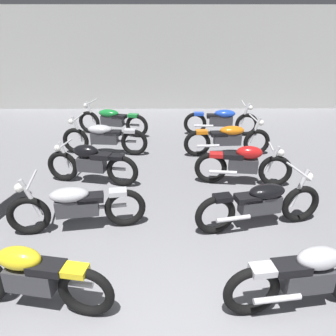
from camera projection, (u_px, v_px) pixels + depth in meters
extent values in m
cube|color=#B2B2AD|center=(166.00, 59.00, 12.04)|extent=(13.04, 0.24, 3.60)
torus|color=black|center=(86.00, 292.00, 3.72)|extent=(0.68, 0.23, 0.67)
cube|color=#38383D|center=(32.00, 278.00, 3.78)|extent=(0.61, 0.34, 0.28)
ellipsoid|color=yellow|center=(19.00, 258.00, 3.68)|extent=(0.56, 0.37, 0.26)
cube|color=black|center=(47.00, 267.00, 3.66)|extent=(0.44, 0.31, 0.10)
cube|color=yellow|center=(75.00, 270.00, 3.61)|extent=(0.31, 0.25, 0.08)
cylinder|color=silver|center=(71.00, 283.00, 3.88)|extent=(0.55, 0.17, 0.07)
torus|color=black|center=(29.00, 216.00, 5.16)|extent=(0.68, 0.21, 0.67)
torus|color=black|center=(125.00, 208.00, 5.38)|extent=(0.68, 0.21, 0.67)
cylinder|color=silver|center=(31.00, 198.00, 5.05)|extent=(0.28, 0.11, 0.66)
cube|color=#38383D|center=(77.00, 206.00, 5.23)|extent=(0.69, 0.34, 0.28)
ellipsoid|color=#B7B7BC|center=(69.00, 195.00, 5.12)|extent=(0.64, 0.41, 0.22)
cube|color=black|center=(91.00, 198.00, 5.20)|extent=(0.43, 0.30, 0.10)
cube|color=#B7B7BC|center=(118.00, 192.00, 5.24)|extent=(0.31, 0.24, 0.08)
cylinder|color=silver|center=(32.00, 180.00, 4.93)|extent=(0.14, 0.68, 0.04)
sphere|color=white|center=(19.00, 188.00, 4.95)|extent=(0.14, 0.14, 0.14)
cylinder|color=silver|center=(110.00, 206.00, 5.47)|extent=(0.55, 0.15, 0.07)
torus|color=black|center=(63.00, 166.00, 6.90)|extent=(0.68, 0.24, 0.67)
torus|color=black|center=(122.00, 171.00, 6.68)|extent=(0.68, 0.24, 0.67)
cylinder|color=silver|center=(65.00, 155.00, 6.78)|extent=(0.25, 0.12, 0.56)
cube|color=#38383D|center=(92.00, 164.00, 6.75)|extent=(0.61, 0.35, 0.28)
ellipsoid|color=black|center=(86.00, 151.00, 6.65)|extent=(0.56, 0.38, 0.26)
cube|color=black|center=(101.00, 156.00, 6.63)|extent=(0.44, 0.31, 0.10)
cube|color=black|center=(117.00, 157.00, 6.57)|extent=(0.31, 0.25, 0.08)
cylinder|color=silver|center=(66.00, 143.00, 6.66)|extent=(0.13, 0.48, 0.04)
sphere|color=white|center=(58.00, 148.00, 6.74)|extent=(0.14, 0.14, 0.14)
cylinder|color=silver|center=(113.00, 168.00, 6.85)|extent=(0.55, 0.18, 0.07)
torus|color=black|center=(76.00, 141.00, 8.34)|extent=(0.68, 0.17, 0.67)
torus|color=black|center=(134.00, 142.00, 8.22)|extent=(0.68, 0.17, 0.67)
cylinder|color=silver|center=(77.00, 129.00, 8.21)|extent=(0.28, 0.10, 0.66)
cube|color=#38383D|center=(105.00, 138.00, 8.24)|extent=(0.68, 0.30, 0.28)
ellipsoid|color=#B7B7BC|center=(100.00, 129.00, 8.16)|extent=(0.63, 0.38, 0.22)
cube|color=black|center=(113.00, 133.00, 8.17)|extent=(0.42, 0.28, 0.10)
cube|color=#B7B7BC|center=(130.00, 131.00, 8.11)|extent=(0.30, 0.23, 0.08)
cylinder|color=silver|center=(78.00, 117.00, 8.08)|extent=(0.10, 0.68, 0.04)
sphere|color=white|center=(71.00, 122.00, 8.14)|extent=(0.14, 0.14, 0.14)
cylinder|color=silver|center=(126.00, 141.00, 8.37)|extent=(0.55, 0.12, 0.07)
torus|color=black|center=(89.00, 122.00, 9.84)|extent=(0.68, 0.28, 0.67)
torus|color=black|center=(137.00, 126.00, 9.50)|extent=(0.68, 0.28, 0.67)
cylinder|color=silver|center=(91.00, 112.00, 9.69)|extent=(0.28, 0.14, 0.66)
cube|color=#38383D|center=(112.00, 121.00, 9.63)|extent=(0.70, 0.40, 0.28)
ellipsoid|color=#197F33|center=(109.00, 113.00, 9.56)|extent=(0.66, 0.46, 0.22)
cube|color=black|center=(119.00, 117.00, 9.52)|extent=(0.45, 0.33, 0.10)
cube|color=#197F33|center=(133.00, 115.00, 9.40)|extent=(0.32, 0.27, 0.08)
cylinder|color=silver|center=(92.00, 102.00, 9.55)|extent=(0.21, 0.67, 0.04)
sphere|color=white|center=(86.00, 106.00, 9.65)|extent=(0.14, 0.14, 0.14)
cylinder|color=silver|center=(130.00, 125.00, 9.68)|extent=(0.55, 0.21, 0.07)
torus|color=black|center=(251.00, 291.00, 3.73)|extent=(0.68, 0.20, 0.67)
cube|color=#38383D|center=(307.00, 278.00, 3.78)|extent=(0.60, 0.32, 0.28)
ellipsoid|color=#B7B7BC|center=(319.00, 258.00, 3.67)|extent=(0.55, 0.35, 0.26)
cube|color=black|center=(291.00, 267.00, 3.66)|extent=(0.43, 0.29, 0.10)
cube|color=#B7B7BC|center=(263.00, 270.00, 3.62)|extent=(0.30, 0.24, 0.08)
cylinder|color=silver|center=(277.00, 299.00, 3.65)|extent=(0.55, 0.15, 0.07)
torus|color=black|center=(300.00, 204.00, 5.49)|extent=(0.68, 0.25, 0.67)
torus|color=black|center=(215.00, 215.00, 5.18)|extent=(0.68, 0.25, 0.67)
cylinder|color=silver|center=(299.00, 188.00, 5.34)|extent=(0.28, 0.13, 0.66)
cube|color=#38383D|center=(260.00, 204.00, 5.29)|extent=(0.70, 0.38, 0.28)
ellipsoid|color=black|center=(267.00, 191.00, 5.22)|extent=(0.65, 0.44, 0.22)
cube|color=black|center=(248.00, 198.00, 5.19)|extent=(0.44, 0.32, 0.10)
cube|color=black|center=(223.00, 198.00, 5.08)|extent=(0.32, 0.26, 0.08)
cylinder|color=silver|center=(299.00, 171.00, 5.20)|extent=(0.18, 0.67, 0.04)
sphere|color=white|center=(309.00, 177.00, 5.29)|extent=(0.14, 0.14, 0.14)
cylinder|color=silver|center=(233.00, 219.00, 5.12)|extent=(0.55, 0.19, 0.07)
torus|color=black|center=(275.00, 171.00, 6.68)|extent=(0.68, 0.19, 0.67)
torus|color=black|center=(211.00, 168.00, 6.82)|extent=(0.68, 0.19, 0.67)
cylinder|color=silver|center=(273.00, 159.00, 6.58)|extent=(0.25, 0.10, 0.56)
cube|color=#38383D|center=(243.00, 165.00, 6.71)|extent=(0.60, 0.31, 0.28)
ellipsoid|color=red|center=(249.00, 152.00, 6.58)|extent=(0.55, 0.34, 0.26)
cube|color=black|center=(233.00, 155.00, 6.65)|extent=(0.43, 0.29, 0.10)
cube|color=red|center=(216.00, 155.00, 6.68)|extent=(0.30, 0.23, 0.08)
cylinder|color=silver|center=(271.00, 147.00, 6.48)|extent=(0.09, 0.48, 0.04)
sphere|color=white|center=(281.00, 153.00, 6.51)|extent=(0.14, 0.14, 0.14)
cylinder|color=silver|center=(223.00, 172.00, 6.68)|extent=(0.55, 0.14, 0.07)
torus|color=black|center=(257.00, 142.00, 8.25)|extent=(0.68, 0.15, 0.67)
torus|color=black|center=(197.00, 144.00, 8.16)|extent=(0.68, 0.15, 0.67)
cylinder|color=silver|center=(255.00, 130.00, 8.12)|extent=(0.28, 0.09, 0.66)
cube|color=#38383D|center=(227.00, 139.00, 8.16)|extent=(0.67, 0.28, 0.28)
ellipsoid|color=orange|center=(232.00, 130.00, 8.08)|extent=(0.62, 0.35, 0.22)
cube|color=black|center=(219.00, 134.00, 8.09)|extent=(0.41, 0.26, 0.10)
cube|color=orange|center=(202.00, 132.00, 8.04)|extent=(0.29, 0.22, 0.08)
cylinder|color=silver|center=(254.00, 118.00, 7.98)|extent=(0.08, 0.68, 0.04)
sphere|color=white|center=(261.00, 123.00, 8.05)|extent=(0.14, 0.14, 0.14)
cylinder|color=silver|center=(208.00, 146.00, 8.06)|extent=(0.55, 0.10, 0.07)
torus|color=black|center=(247.00, 125.00, 9.61)|extent=(0.68, 0.16, 0.67)
torus|color=black|center=(195.00, 124.00, 9.70)|extent=(0.68, 0.16, 0.67)
cylinder|color=silver|center=(245.00, 114.00, 9.49)|extent=(0.28, 0.09, 0.66)
cube|color=#38383D|center=(221.00, 121.00, 9.62)|extent=(0.68, 0.29, 0.28)
ellipsoid|color=blue|center=(225.00, 114.00, 9.52)|extent=(0.62, 0.36, 0.22)
cube|color=black|center=(214.00, 116.00, 9.57)|extent=(0.42, 0.27, 0.10)
cube|color=blue|center=(199.00, 114.00, 9.57)|extent=(0.29, 0.22, 0.08)
cylinder|color=silver|center=(244.00, 103.00, 9.37)|extent=(0.08, 0.68, 0.04)
sphere|color=white|center=(250.00, 108.00, 9.40)|extent=(0.14, 0.14, 0.14)
cylinder|color=silver|center=(204.00, 126.00, 9.57)|extent=(0.55, 0.11, 0.07)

